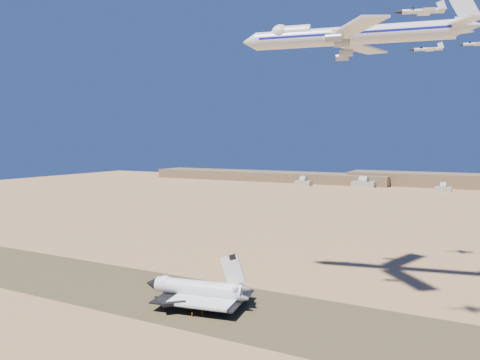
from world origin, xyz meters
The scene contains 12 objects.
ground centered at (0.00, 0.00, 0.00)m, with size 1200.00×1200.00×0.00m, color tan.
runway centered at (0.00, 0.00, 0.03)m, with size 600.00×50.00×0.06m, color brown.
ridgeline centered at (65.32, 527.31, 7.63)m, with size 960.00×90.00×18.00m.
hangars centered at (-64.00, 478.43, 4.83)m, with size 200.50×29.50×30.00m.
shuttle centered at (-6.10, -2.67, 5.62)m, with size 42.47×30.77×20.89m.
carrier_747 centered at (36.90, 36.17, 102.77)m, with size 90.07×68.25×22.36m.
crew_a centered at (-1.06, -14.18, 0.85)m, with size 0.58×0.38×1.58m, color orange.
crew_b centered at (1.13, -10.86, 0.89)m, with size 0.80×0.46×1.65m, color orange.
crew_c centered at (2.00, -7.34, 0.85)m, with size 0.93×0.48×1.58m, color orange.
chase_jet_a centered at (71.13, -7.06, 97.60)m, with size 13.76×8.13×3.53m.
chase_jet_d centered at (61.88, 87.22, 104.20)m, with size 15.32×8.91×3.90m.
chase_jet_e centered at (81.20, 104.63, 107.93)m, with size 14.51×8.14×3.64m.
Camera 1 is at (89.32, -147.17, 61.85)m, focal length 35.00 mm.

